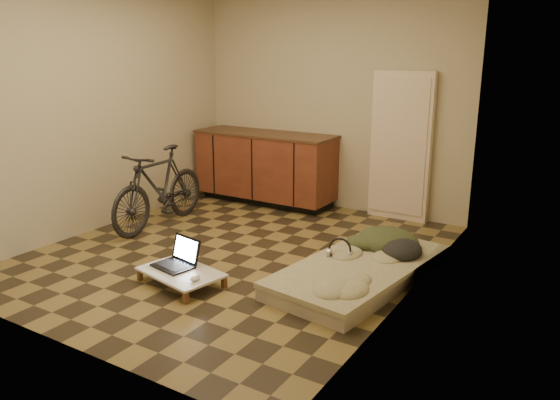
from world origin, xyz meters
The scene contains 10 objects.
room_shell centered at (0.00, 0.00, 1.30)m, with size 3.50×4.00×2.60m.
cabinets centered at (-0.75, 1.70, 0.47)m, with size 1.84×0.62×0.91m.
appliance_panel centered at (0.95, 1.94, 0.85)m, with size 0.70×0.10×1.70m, color beige.
bicycle centered at (-1.20, 0.24, 0.49)m, with size 0.45×1.52×0.98m, color black.
futon centered at (1.30, 0.04, 0.08)m, with size 1.09×1.88×0.15m.
clothing_pile centered at (1.39, 0.53, 0.28)m, with size 0.62×0.52×0.25m, color #343D24, non-canonical shape.
headphones centered at (1.09, 0.08, 0.23)m, with size 0.23×0.21×0.15m, color black, non-canonical shape.
lap_desk centered at (0.05, -0.84, 0.10)m, with size 0.79×0.59×0.12m.
laptop centered at (-0.06, -0.76, 0.17)m, with size 0.39×0.36×0.23m.
mouse centered at (0.28, -0.92, 0.14)m, with size 0.07×0.11×0.04m, color white.
Camera 1 is at (3.00, -4.04, 1.92)m, focal length 35.00 mm.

